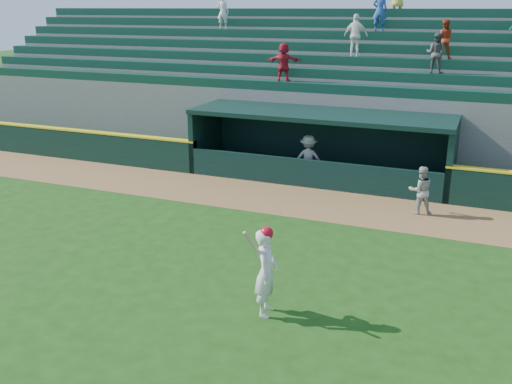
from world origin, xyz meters
TOP-DOWN VIEW (x-y plane):
  - ground at (0.00, 0.00)m, footprint 120.00×120.00m
  - warning_track at (0.00, 4.90)m, footprint 40.00×3.00m
  - field_wall_left at (-12.25, 6.55)m, footprint 15.50×0.30m
  - wall_stripe_left at (-12.25, 6.55)m, footprint 15.50×0.32m
  - dugout_player_front at (3.91, 5.24)m, footprint 0.89×0.81m
  - dugout_player_inside at (-0.25, 7.19)m, footprint 1.20×0.85m
  - dugout at (0.00, 8.00)m, footprint 9.40×2.80m
  - stands at (0.03, 12.57)m, footprint 34.50×6.26m
  - batter_at_plate at (1.75, -2.13)m, footprint 0.61×0.81m

SIDE VIEW (x-z plane):
  - ground at x=0.00m, z-range 0.00..0.00m
  - warning_track at x=0.00m, z-range 0.00..0.01m
  - field_wall_left at x=-12.25m, z-range 0.00..1.20m
  - dugout_player_front at x=3.91m, z-range 0.00..1.49m
  - dugout_player_inside at x=-0.25m, z-range 0.00..1.70m
  - batter_at_plate at x=1.75m, z-range -0.01..1.93m
  - wall_stripe_left at x=-12.25m, z-range 1.20..1.26m
  - dugout at x=0.00m, z-range 0.13..2.59m
  - stands at x=0.03m, z-range -1.37..6.17m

